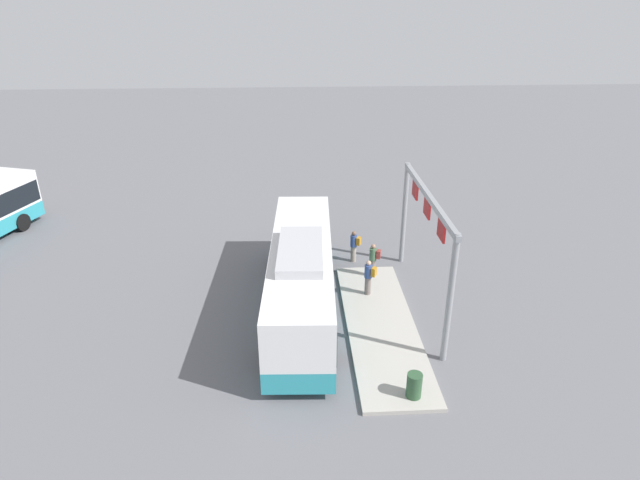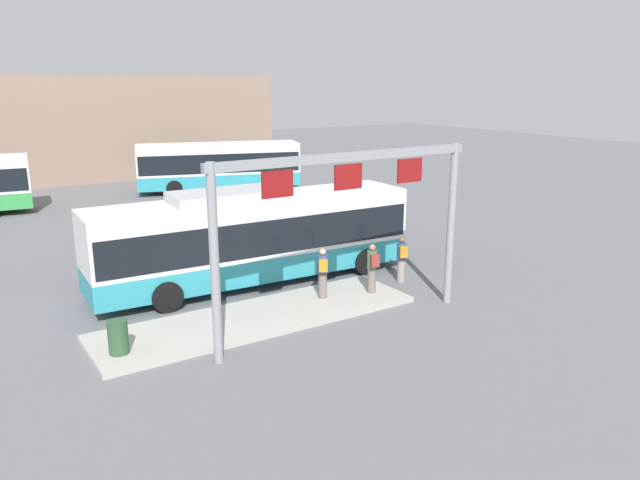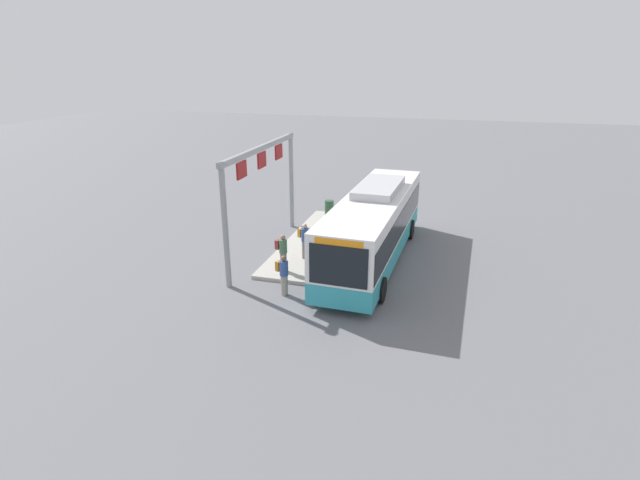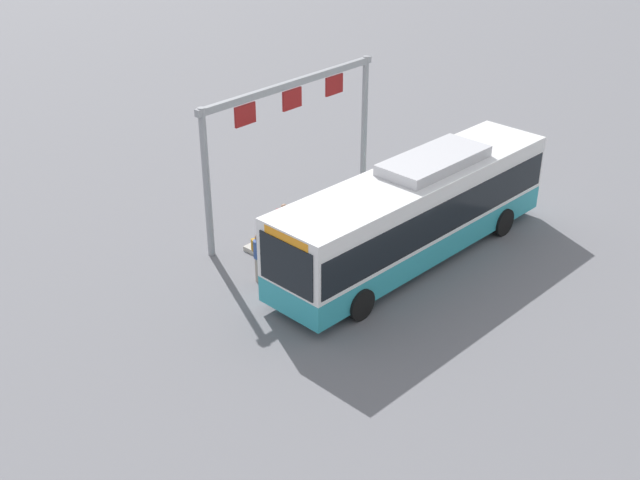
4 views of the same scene
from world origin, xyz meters
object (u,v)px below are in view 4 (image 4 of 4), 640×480
at_px(person_boarding, 284,225).
at_px(trash_bin, 426,164).
at_px(person_waiting_mid, 327,212).
at_px(bus_main, 415,209).
at_px(person_waiting_near, 259,256).

xyz_separation_m(person_boarding, trash_bin, (-8.43, -0.14, -0.44)).
relative_size(person_waiting_mid, trash_bin, 1.86).
relative_size(bus_main, trash_bin, 12.97).
height_order(bus_main, person_boarding, bus_main).
height_order(person_boarding, person_waiting_near, person_boarding).
xyz_separation_m(bus_main, person_boarding, (2.61, -3.47, -0.76)).
bearing_deg(trash_bin, person_boarding, 0.94).
bearing_deg(bus_main, trash_bin, -145.64).
relative_size(person_boarding, trash_bin, 1.86).
bearing_deg(person_waiting_near, person_boarding, 135.78).
xyz_separation_m(bus_main, trash_bin, (-5.82, -3.61, -1.20)).
relative_size(person_waiting_near, trash_bin, 1.86).
bearing_deg(bus_main, person_waiting_mid, -70.21).
distance_m(bus_main, person_waiting_near, 5.35).
bearing_deg(trash_bin, person_waiting_near, 4.65).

